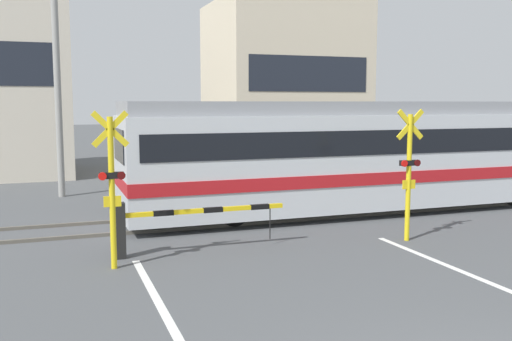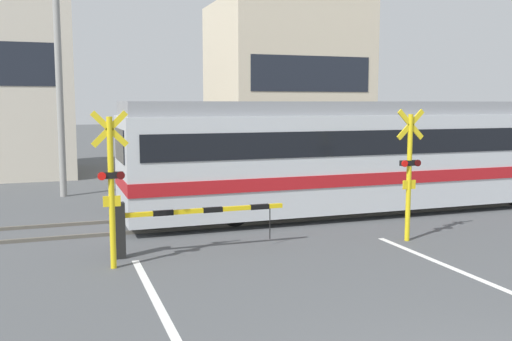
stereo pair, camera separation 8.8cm
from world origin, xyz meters
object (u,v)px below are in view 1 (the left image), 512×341
crossing_barrier_far (262,177)px  pedestrian (191,167)px  crossing_signal_left (112,183)px  crossing_signal_right (409,169)px  crossing_barrier_near (164,221)px  commuter_train (373,153)px

crossing_barrier_far → pedestrian: size_ratio=2.28×
crossing_barrier_far → crossing_signal_left: crossing_signal_left is taller
crossing_signal_right → pedestrian: 9.00m
crossing_barrier_far → pedestrian: 2.71m
crossing_barrier_far → crossing_signal_right: crossing_signal_right is taller
crossing_barrier_near → pedestrian: 8.17m
crossing_signal_right → crossing_signal_left: bearing=180.0°
commuter_train → crossing_signal_right: commuter_train is taller
crossing_barrier_far → crossing_signal_right: bearing=-80.7°
commuter_train → crossing_barrier_far: bearing=126.5°
crossing_barrier_far → crossing_signal_right: size_ratio=1.21×
crossing_barrier_far → crossing_signal_left: (-5.39, -6.52, 0.92)m
crossing_barrier_far → pedestrian: bearing=133.9°
commuter_train → crossing_signal_right: bearing=-109.2°
commuter_train → pedestrian: bearing=129.6°
crossing_signal_right → pedestrian: bearing=109.2°
commuter_train → crossing_signal_left: commuter_train is taller
crossing_barrier_near → crossing_barrier_far: size_ratio=1.00×
crossing_signal_left → crossing_signal_right: size_ratio=1.00×
crossing_signal_right → crossing_barrier_near: bearing=172.9°
crossing_signal_left → pedestrian: size_ratio=1.88×
crossing_barrier_near → crossing_signal_left: 1.57m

